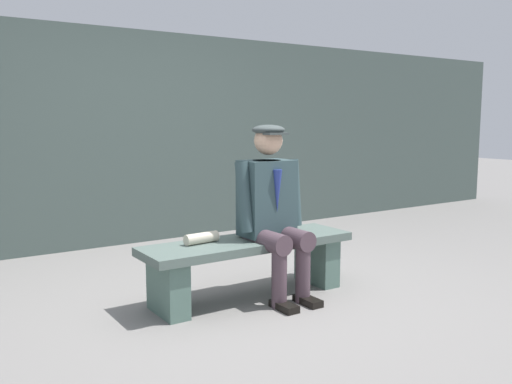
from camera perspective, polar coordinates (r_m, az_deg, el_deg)
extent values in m
plane|color=gray|center=(4.19, -0.75, -10.88)|extent=(30.00, 30.00, 0.00)
cube|color=#54655E|center=(4.08, -0.76, -5.38)|extent=(1.64, 0.47, 0.06)
cube|color=#506E63|center=(4.51, 6.35, -7.06)|extent=(0.15, 0.40, 0.38)
cube|color=#506E63|center=(3.83, -9.17, -9.76)|extent=(0.15, 0.40, 0.38)
cube|color=#32494D|center=(4.11, 1.12, -0.62)|extent=(0.39, 0.26, 0.57)
cylinder|color=#1E2338|center=(4.08, 1.13, 2.92)|extent=(0.21, 0.21, 0.06)
cone|color=navy|center=(3.99, 2.24, 0.12)|extent=(0.07, 0.07, 0.31)
sphere|color=#DBAD8C|center=(4.05, 1.30, 5.38)|extent=(0.21, 0.21, 0.21)
ellipsoid|color=#3B4443|center=(4.05, 1.30, 6.51)|extent=(0.24, 0.24, 0.07)
cube|color=#3B4443|center=(3.97, 2.09, 6.10)|extent=(0.17, 0.10, 0.02)
cylinder|color=#4F3C45|center=(4.09, 3.58, -4.70)|extent=(0.15, 0.43, 0.15)
cylinder|color=#4F3C45|center=(4.03, 4.91, -8.26)|extent=(0.11, 0.11, 0.46)
cube|color=black|center=(4.05, 5.41, -11.23)|extent=(0.10, 0.24, 0.05)
cylinder|color=#32494D|center=(4.20, 3.94, -0.05)|extent=(0.11, 0.17, 0.52)
cylinder|color=#4F3C45|center=(3.97, 1.13, -5.07)|extent=(0.15, 0.43, 0.15)
cylinder|color=#4F3C45|center=(3.91, 2.44, -8.76)|extent=(0.11, 0.11, 0.46)
cube|color=black|center=(3.92, 2.94, -11.81)|extent=(0.10, 0.24, 0.05)
cylinder|color=#32494D|center=(3.95, -1.22, -0.52)|extent=(0.12, 0.18, 0.52)
cylinder|color=beige|center=(3.95, -5.70, -4.80)|extent=(0.27, 0.10, 0.08)
cube|color=#42504B|center=(6.07, -12.82, 5.52)|extent=(12.00, 0.24, 2.26)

